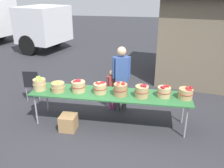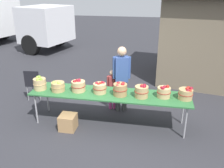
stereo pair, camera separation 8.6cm
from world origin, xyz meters
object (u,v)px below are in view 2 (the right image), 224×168
(vendor_adult, at_px, (122,74))
(apple_basket_red_2, at_px, (120,89))
(apple_basket_green_0, at_px, (40,84))
(market_table, at_px, (109,95))
(apple_basket_red_1, at_px, (100,88))
(apple_basket_red_5, at_px, (186,94))
(child_customer, at_px, (112,86))
(produce_crate, at_px, (68,122))
(apple_basket_red_4, at_px, (164,92))
(apple_basket_red_0, at_px, (78,86))
(apple_basket_green_1, at_px, (58,86))
(apple_basket_red_3, at_px, (142,91))
(folding_chair, at_px, (34,82))

(vendor_adult, bearing_deg, apple_basket_red_2, 82.60)
(apple_basket_green_0, xyz_separation_m, apple_basket_red_2, (1.83, 0.01, 0.00))
(market_table, bearing_deg, apple_basket_red_2, -11.88)
(apple_basket_red_1, xyz_separation_m, vendor_adult, (0.38, 0.67, 0.10))
(apple_basket_green_0, height_order, apple_basket_red_5, apple_basket_green_0)
(apple_basket_red_1, xyz_separation_m, child_customer, (0.15, 0.72, -0.25))
(apple_basket_green_0, bearing_deg, produce_crate, -25.03)
(apple_basket_red_1, distance_m, produce_crate, 1.02)
(apple_basket_red_4, height_order, child_customer, child_customer)
(market_table, relative_size, produce_crate, 10.15)
(apple_basket_red_5, distance_m, child_customer, 1.83)
(apple_basket_red_2, bearing_deg, vendor_adult, 96.29)
(apple_basket_red_0, distance_m, apple_basket_red_1, 0.49)
(apple_basket_green_1, bearing_deg, apple_basket_red_2, 1.20)
(market_table, height_order, vendor_adult, vendor_adult)
(apple_basket_green_1, height_order, apple_basket_red_3, apple_basket_red_3)
(apple_basket_green_0, bearing_deg, market_table, 2.33)
(market_table, height_order, apple_basket_red_1, apple_basket_red_1)
(apple_basket_red_1, relative_size, apple_basket_red_4, 1.02)
(apple_basket_green_0, height_order, folding_chair, apple_basket_green_0)
(apple_basket_green_0, height_order, apple_basket_red_3, apple_basket_red_3)
(apple_basket_green_1, distance_m, child_customer, 1.37)
(apple_basket_red_0, height_order, apple_basket_red_4, apple_basket_red_0)
(apple_basket_red_4, height_order, apple_basket_red_5, same)
(apple_basket_red_3, relative_size, child_customer, 0.29)
(apple_basket_green_0, height_order, child_customer, apple_basket_green_0)
(apple_basket_red_2, distance_m, apple_basket_red_4, 0.92)
(apple_basket_green_0, bearing_deg, apple_basket_red_5, 1.46)
(apple_basket_red_2, bearing_deg, apple_basket_red_3, -1.26)
(apple_basket_red_3, xyz_separation_m, vendor_adult, (-0.54, 0.72, 0.08))
(apple_basket_red_5, bearing_deg, apple_basket_red_0, -179.69)
(market_table, distance_m, apple_basket_green_1, 1.17)
(apple_basket_red_1, height_order, apple_basket_red_4, apple_basket_red_4)
(apple_basket_red_1, distance_m, apple_basket_red_5, 1.82)
(apple_basket_green_0, height_order, vendor_adult, vendor_adult)
(apple_basket_red_2, bearing_deg, apple_basket_green_1, -178.80)
(vendor_adult, distance_m, folding_chair, 2.48)
(market_table, distance_m, apple_basket_red_2, 0.30)
(apple_basket_red_1, distance_m, apple_basket_red_2, 0.46)
(apple_basket_red_3, distance_m, vendor_adult, 0.90)
(folding_chair, bearing_deg, apple_basket_green_1, 134.18)
(apple_basket_green_0, bearing_deg, apple_basket_red_2, 0.43)
(apple_basket_red_5, distance_m, vendor_adult, 1.58)
(apple_basket_red_2, bearing_deg, apple_basket_red_5, 2.84)
(apple_basket_red_0, relative_size, child_customer, 0.31)
(child_customer, bearing_deg, vendor_adult, 146.63)
(apple_basket_red_0, bearing_deg, apple_basket_green_0, -175.57)
(apple_basket_red_3, bearing_deg, vendor_adult, 126.63)
(apple_basket_red_0, relative_size, folding_chair, 0.38)
(apple_basket_red_1, relative_size, vendor_adult, 0.19)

